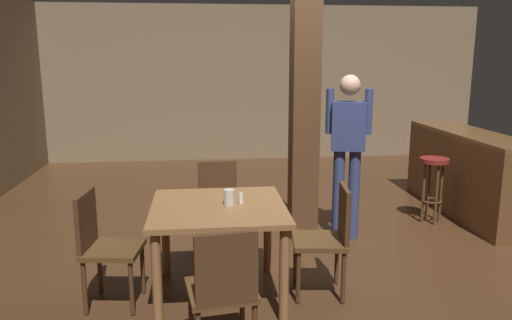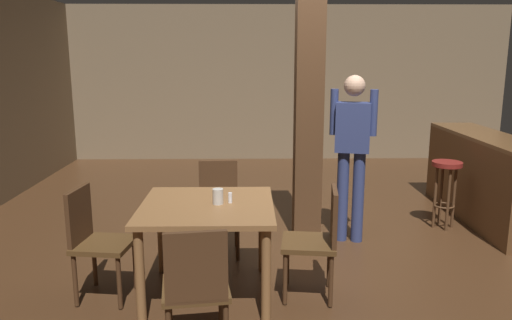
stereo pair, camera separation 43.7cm
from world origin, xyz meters
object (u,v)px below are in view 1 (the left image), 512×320
Objects in this scene: salt_shaker at (241,198)px; chair_east at (329,234)px; chair_west at (103,243)px; chair_north at (219,203)px; bar_counter at (461,172)px; bar_stool_near at (433,175)px; standing_person at (348,145)px; dining_table at (218,219)px; napkin_cup at (229,197)px; chair_south at (223,287)px.

chair_east is at bearing -6.09° from salt_shaker.
chair_west is (-1.76, 0.02, 0.00)m from chair_east.
chair_east is at bearing -48.38° from chair_north.
salt_shaker is 3.40m from bar_counter.
salt_shaker is (-0.70, 0.07, 0.30)m from chair_east.
bar_stool_near is at bearing 44.57° from chair_east.
bar_counter is (2.14, 1.92, 0.01)m from chair_east.
chair_north is 1.46m from standing_person.
chair_west is 0.40× the size of bar_counter.
salt_shaker is at bearing 173.91° from chair_east.
dining_table is at bearing -139.09° from standing_person.
standing_person is 1.84m from bar_counter.
napkin_cup is 0.05× the size of bar_counter.
dining_table reaches higher than bar_stool_near.
chair_east is 1.00× the size of chair_west.
standing_person is at bearing 56.29° from chair_south.
salt_shaker is at bearing -147.01° from bar_counter.
standing_person reaches higher than napkin_cup.
dining_table is at bearing -178.31° from napkin_cup.
chair_east reaches higher than dining_table.
standing_person reaches higher than chair_west.
salt_shaker is (0.19, 0.91, 0.30)m from chair_south.
chair_west is 7.27× the size of napkin_cup.
chair_north is 0.94m from salt_shaker.
salt_shaker is 1.68m from standing_person.
bar_stool_near is (2.49, 0.67, 0.05)m from chair_north.
chair_west is 4.35m from bar_counter.
bar_stool_near is (2.34, 1.55, -0.25)m from salt_shaker.
dining_table is 1.86m from standing_person.
chair_west is at bearing 135.97° from chair_south.
dining_table is 0.60× the size of standing_person.
chair_west is at bearing -178.25° from dining_table.
chair_south is 7.27× the size of napkin_cup.
bar_counter is (3.02, 1.87, -0.14)m from dining_table.
standing_person reaches higher than chair_south.
salt_shaker is at bearing 78.51° from chair_south.
bar_counter reaches higher than chair_north.
bar_counter is (2.99, 0.97, 0.01)m from chair_north.
chair_west is at bearing -176.86° from salt_shaker.
chair_south reaches higher than dining_table.
napkin_cup is (0.97, 0.03, 0.32)m from chair_west.
standing_person reaches higher than chair_east.
dining_table is 1.17× the size of chair_south.
chair_west is 1.11m from salt_shaker.
napkin_cup is at bearing 1.74° from chair_west.
chair_south is 1.23m from chair_west.
chair_north is 1.17× the size of bar_stool_near.
napkin_cup is 2.91m from bar_stool_near.
chair_east is 1.17× the size of bar_stool_near.
standing_person is 0.77× the size of bar_counter.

